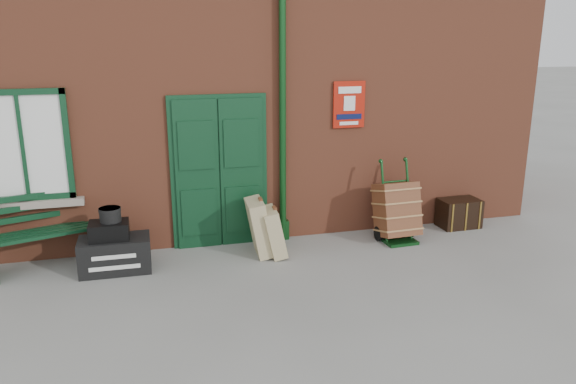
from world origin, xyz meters
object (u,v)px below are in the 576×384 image
object	(u,v)px
bench	(54,228)
dark_trunk	(459,213)
houdini_trunk	(115,255)
porter_trolley	(397,211)

from	to	relation	value
bench	dark_trunk	world-z (taller)	bench
bench	houdini_trunk	xyz separation A→B (m)	(0.79, -0.48, -0.29)
houdini_trunk	dark_trunk	size ratio (longest dim) A/B	1.43
bench	dark_trunk	xyz separation A→B (m)	(6.22, -0.08, -0.29)
bench	dark_trunk	size ratio (longest dim) A/B	2.71
houdini_trunk	dark_trunk	bearing A→B (deg)	5.20
bench	houdini_trunk	world-z (taller)	bench
bench	houdini_trunk	distance (m)	0.97
dark_trunk	porter_trolley	bearing A→B (deg)	-167.67
bench	porter_trolley	xyz separation A→B (m)	(4.94, -0.37, -0.05)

